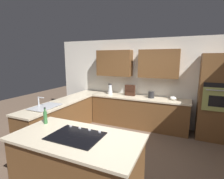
{
  "coord_description": "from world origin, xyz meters",
  "views": [
    {
      "loc": [
        -1.15,
        3.05,
        2.03
      ],
      "look_at": [
        0.77,
        -1.28,
        1.15
      ],
      "focal_mm": 27.25,
      "sensor_mm": 36.0,
      "label": 1
    }
  ],
  "objects_px": {
    "spice_rack": "(130,90)",
    "mixing_bowl": "(173,98)",
    "cooktop": "(76,136)",
    "oil_bottle": "(45,117)",
    "sink_unit": "(45,106)",
    "wall_oven": "(216,98)",
    "kettle": "(151,95)",
    "blender": "(110,90)"
  },
  "relations": [
    {
      "from": "spice_rack",
      "to": "mixing_bowl",
      "type": "bearing_deg",
      "value": 178.46
    },
    {
      "from": "cooktop",
      "to": "oil_bottle",
      "type": "height_order",
      "value": "oil_bottle"
    },
    {
      "from": "sink_unit",
      "to": "cooktop",
      "type": "height_order",
      "value": "sink_unit"
    },
    {
      "from": "wall_oven",
      "to": "spice_rack",
      "type": "distance_m",
      "value": 2.25
    },
    {
      "from": "wall_oven",
      "to": "mixing_bowl",
      "type": "height_order",
      "value": "wall_oven"
    },
    {
      "from": "wall_oven",
      "to": "kettle",
      "type": "distance_m",
      "value": 1.6
    },
    {
      "from": "spice_rack",
      "to": "oil_bottle",
      "type": "distance_m",
      "value": 2.82
    },
    {
      "from": "blender",
      "to": "kettle",
      "type": "bearing_deg",
      "value": 180.0
    },
    {
      "from": "cooktop",
      "to": "mixing_bowl",
      "type": "distance_m",
      "value": 3.11
    },
    {
      "from": "mixing_bowl",
      "to": "spice_rack",
      "type": "bearing_deg",
      "value": -1.54
    },
    {
      "from": "sink_unit",
      "to": "cooktop",
      "type": "distance_m",
      "value": 1.82
    },
    {
      "from": "blender",
      "to": "mixing_bowl",
      "type": "height_order",
      "value": "blender"
    },
    {
      "from": "wall_oven",
      "to": "mixing_bowl",
      "type": "bearing_deg",
      "value": -2.89
    },
    {
      "from": "wall_oven",
      "to": "oil_bottle",
      "type": "bearing_deg",
      "value": 42.42
    },
    {
      "from": "blender",
      "to": "kettle",
      "type": "height_order",
      "value": "blender"
    },
    {
      "from": "cooktop",
      "to": "kettle",
      "type": "xyz_separation_m",
      "value": [
        -0.53,
        -2.9,
        0.09
      ]
    },
    {
      "from": "blender",
      "to": "kettle",
      "type": "relative_size",
      "value": 1.77
    },
    {
      "from": "spice_rack",
      "to": "sink_unit",
      "type": "bearing_deg",
      "value": 54.26
    },
    {
      "from": "sink_unit",
      "to": "spice_rack",
      "type": "relative_size",
      "value": 2.13
    },
    {
      "from": "blender",
      "to": "oil_bottle",
      "type": "distance_m",
      "value": 2.71
    },
    {
      "from": "wall_oven",
      "to": "mixing_bowl",
      "type": "relative_size",
      "value": 12.01
    },
    {
      "from": "mixing_bowl",
      "to": "oil_bottle",
      "type": "bearing_deg",
      "value": 54.84
    },
    {
      "from": "blender",
      "to": "wall_oven",
      "type": "bearing_deg",
      "value": 179.0
    },
    {
      "from": "sink_unit",
      "to": "wall_oven",
      "type": "bearing_deg",
      "value": -152.67
    },
    {
      "from": "cooktop",
      "to": "blender",
      "type": "bearing_deg",
      "value": -75.03
    },
    {
      "from": "cooktop",
      "to": "oil_bottle",
      "type": "xyz_separation_m",
      "value": [
        0.78,
        -0.19,
        0.11
      ]
    },
    {
      "from": "sink_unit",
      "to": "oil_bottle",
      "type": "xyz_separation_m",
      "value": [
        -0.77,
        0.75,
        0.1
      ]
    },
    {
      "from": "spice_rack",
      "to": "kettle",
      "type": "bearing_deg",
      "value": 177.05
    },
    {
      "from": "cooktop",
      "to": "oil_bottle",
      "type": "relative_size",
      "value": 2.59
    },
    {
      "from": "mixing_bowl",
      "to": "oil_bottle",
      "type": "distance_m",
      "value": 3.31
    },
    {
      "from": "wall_oven",
      "to": "oil_bottle",
      "type": "height_order",
      "value": "wall_oven"
    },
    {
      "from": "cooktop",
      "to": "sink_unit",
      "type": "bearing_deg",
      "value": -31.33
    },
    {
      "from": "blender",
      "to": "oil_bottle",
      "type": "xyz_separation_m",
      "value": [
        0.01,
        2.71,
        -0.02
      ]
    },
    {
      "from": "sink_unit",
      "to": "spice_rack",
      "type": "xyz_separation_m",
      "value": [
        -1.43,
        -1.99,
        0.15
      ]
    },
    {
      "from": "blender",
      "to": "mixing_bowl",
      "type": "xyz_separation_m",
      "value": [
        -1.9,
        0.0,
        -0.09
      ]
    },
    {
      "from": "mixing_bowl",
      "to": "kettle",
      "type": "bearing_deg",
      "value": 0.0
    },
    {
      "from": "spice_rack",
      "to": "oil_bottle",
      "type": "xyz_separation_m",
      "value": [
        0.66,
        2.74,
        -0.05
      ]
    },
    {
      "from": "sink_unit",
      "to": "spice_rack",
      "type": "height_order",
      "value": "spice_rack"
    },
    {
      "from": "sink_unit",
      "to": "spice_rack",
      "type": "distance_m",
      "value": 2.45
    },
    {
      "from": "sink_unit",
      "to": "mixing_bowl",
      "type": "bearing_deg",
      "value": -143.92
    },
    {
      "from": "cooktop",
      "to": "oil_bottle",
      "type": "bearing_deg",
      "value": -13.81
    },
    {
      "from": "spice_rack",
      "to": "kettle",
      "type": "relative_size",
      "value": 1.77
    }
  ]
}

